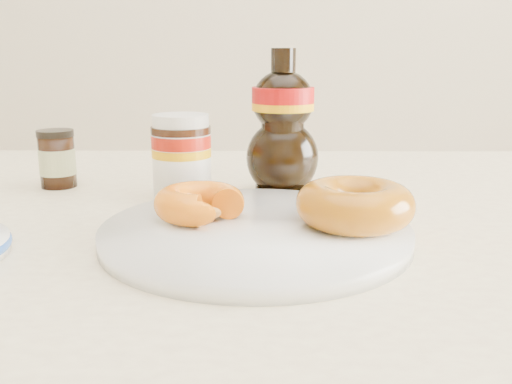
{
  "coord_description": "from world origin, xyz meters",
  "views": [
    {
      "loc": [
        -0.02,
        -0.47,
        0.93
      ],
      "look_at": [
        -0.03,
        0.1,
        0.79
      ],
      "focal_mm": 40.0,
      "sensor_mm": 36.0,
      "label": 1
    }
  ],
  "objects_px": {
    "plate": "(255,232)",
    "dark_jar": "(57,159)",
    "donut_whole": "(355,204)",
    "dining_table": "(281,298)",
    "syrup_bottle": "(283,122)",
    "donut_bitten": "(199,203)",
    "nutella_jar": "(182,153)"
  },
  "relations": [
    {
      "from": "donut_bitten",
      "to": "syrup_bottle",
      "type": "bearing_deg",
      "value": 68.52
    },
    {
      "from": "donut_bitten",
      "to": "dark_jar",
      "type": "relative_size",
      "value": 1.18
    },
    {
      "from": "donut_bitten",
      "to": "donut_whole",
      "type": "xyz_separation_m",
      "value": [
        0.15,
        -0.02,
        0.0
      ]
    },
    {
      "from": "plate",
      "to": "nutella_jar",
      "type": "relative_size",
      "value": 2.89
    },
    {
      "from": "dining_table",
      "to": "donut_bitten",
      "type": "distance_m",
      "value": 0.14
    },
    {
      "from": "nutella_jar",
      "to": "syrup_bottle",
      "type": "height_order",
      "value": "syrup_bottle"
    },
    {
      "from": "donut_bitten",
      "to": "syrup_bottle",
      "type": "distance_m",
      "value": 0.2
    },
    {
      "from": "nutella_jar",
      "to": "syrup_bottle",
      "type": "xyz_separation_m",
      "value": [
        0.12,
        0.03,
        0.03
      ]
    },
    {
      "from": "dining_table",
      "to": "syrup_bottle",
      "type": "xyz_separation_m",
      "value": [
        0.01,
        0.15,
        0.17
      ]
    },
    {
      "from": "plate",
      "to": "donut_bitten",
      "type": "xyz_separation_m",
      "value": [
        -0.06,
        0.02,
        0.02
      ]
    },
    {
      "from": "syrup_bottle",
      "to": "dark_jar",
      "type": "height_order",
      "value": "syrup_bottle"
    },
    {
      "from": "dining_table",
      "to": "syrup_bottle",
      "type": "height_order",
      "value": "syrup_bottle"
    },
    {
      "from": "dark_jar",
      "to": "syrup_bottle",
      "type": "bearing_deg",
      "value": -4.1
    },
    {
      "from": "donut_whole",
      "to": "plate",
      "type": "bearing_deg",
      "value": -177.73
    },
    {
      "from": "nutella_jar",
      "to": "syrup_bottle",
      "type": "bearing_deg",
      "value": 14.41
    },
    {
      "from": "dining_table",
      "to": "donut_whole",
      "type": "height_order",
      "value": "donut_whole"
    },
    {
      "from": "dining_table",
      "to": "nutella_jar",
      "type": "xyz_separation_m",
      "value": [
        -0.12,
        0.11,
        0.14
      ]
    },
    {
      "from": "nutella_jar",
      "to": "dark_jar",
      "type": "height_order",
      "value": "nutella_jar"
    },
    {
      "from": "plate",
      "to": "syrup_bottle",
      "type": "bearing_deg",
      "value": 80.78
    },
    {
      "from": "donut_bitten",
      "to": "dark_jar",
      "type": "bearing_deg",
      "value": 142.54
    },
    {
      "from": "nutella_jar",
      "to": "dining_table",
      "type": "bearing_deg",
      "value": -43.77
    },
    {
      "from": "donut_bitten",
      "to": "nutella_jar",
      "type": "xyz_separation_m",
      "value": [
        -0.04,
        0.14,
        0.02
      ]
    },
    {
      "from": "donut_bitten",
      "to": "donut_whole",
      "type": "height_order",
      "value": "donut_whole"
    },
    {
      "from": "plate",
      "to": "donut_whole",
      "type": "relative_size",
      "value": 2.61
    },
    {
      "from": "nutella_jar",
      "to": "plate",
      "type": "bearing_deg",
      "value": -60.71
    },
    {
      "from": "donut_whole",
      "to": "dark_jar",
      "type": "xyz_separation_m",
      "value": [
        -0.36,
        0.21,
        0.0
      ]
    },
    {
      "from": "plate",
      "to": "dark_jar",
      "type": "bearing_deg",
      "value": 140.62
    },
    {
      "from": "donut_bitten",
      "to": "donut_whole",
      "type": "relative_size",
      "value": 0.79
    },
    {
      "from": "donut_bitten",
      "to": "plate",
      "type": "bearing_deg",
      "value": -17.34
    },
    {
      "from": "donut_whole",
      "to": "syrup_bottle",
      "type": "distance_m",
      "value": 0.21
    },
    {
      "from": "dining_table",
      "to": "donut_bitten",
      "type": "height_order",
      "value": "donut_bitten"
    },
    {
      "from": "nutella_jar",
      "to": "dark_jar",
      "type": "relative_size",
      "value": 1.35
    }
  ]
}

